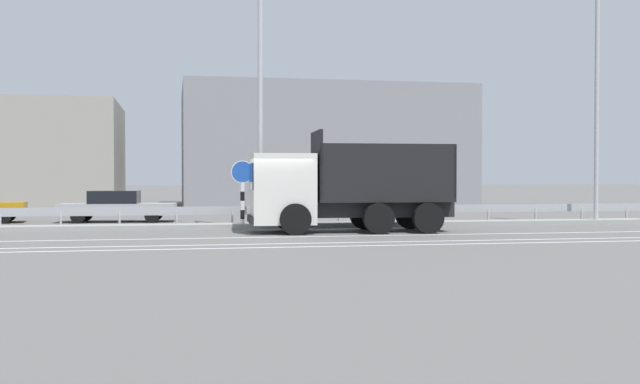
{
  "coord_description": "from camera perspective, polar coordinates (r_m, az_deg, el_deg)",
  "views": [
    {
      "loc": [
        -3.22,
        -25.1,
        1.89
      ],
      "look_at": [
        1.94,
        1.39,
        1.36
      ],
      "focal_mm": 42.0,
      "sensor_mm": 36.0,
      "label": 1
    }
  ],
  "objects": [
    {
      "name": "street_lamp_2",
      "position": [
        32.47,
        20.45,
        7.82
      ],
      "size": [
        0.71,
        1.82,
        10.54
      ],
      "color": "#ADADB2",
      "rests_on": "ground_plane"
    },
    {
      "name": "lane_strip_1",
      "position": [
        21.99,
        4.99,
        -3.81
      ],
      "size": [
        57.28,
        0.16,
        0.01
      ],
      "primitive_type": "cube",
      "color": "silver",
      "rests_on": "ground_plane"
    },
    {
      "name": "median_guardrail",
      "position": [
        29.02,
        -4.64,
        -1.49
      ],
      "size": [
        57.28,
        0.09,
        0.78
      ],
      "color": "#9EA0A5",
      "rests_on": "ground_plane"
    },
    {
      "name": "lane_strip_0",
      "position": [
        24.26,
        3.45,
        -3.34
      ],
      "size": [
        57.28,
        0.16,
        0.01
      ],
      "primitive_type": "cube",
      "color": "silver",
      "rests_on": "ground_plane"
    },
    {
      "name": "lane_strip_2",
      "position": [
        20.97,
        5.8,
        -4.05
      ],
      "size": [
        57.28,
        0.16,
        0.01
      ],
      "primitive_type": "cube",
      "color": "silver",
      "rests_on": "ground_plane"
    },
    {
      "name": "median_island",
      "position": [
        28.0,
        -4.4,
        -2.57
      ],
      "size": [
        31.5,
        1.1,
        0.18
      ],
      "primitive_type": "cube",
      "color": "gray",
      "rests_on": "ground_plane"
    },
    {
      "name": "ground_plane",
      "position": [
        25.38,
        -3.7,
        -3.15
      ],
      "size": [
        320.0,
        320.0,
        0.0
      ],
      "primitive_type": "plane",
      "color": "#605E5B"
    },
    {
      "name": "dump_truck",
      "position": [
        25.77,
        0.32,
        -0.09
      ],
      "size": [
        7.13,
        2.87,
        3.48
      ],
      "rotation": [
        0.0,
        0.0,
        1.53
      ],
      "color": "silver",
      "rests_on": "ground_plane"
    },
    {
      "name": "background_building_1",
      "position": [
        50.99,
        -0.0,
        3.37
      ],
      "size": [
        18.44,
        11.77,
        7.8
      ],
      "primitive_type": "cube",
      "color": "gray",
      "rests_on": "ground_plane"
    },
    {
      "name": "background_building_0",
      "position": [
        51.23,
        -22.46,
        2.61
      ],
      "size": [
        13.36,
        10.49,
        6.6
      ],
      "primitive_type": "cube",
      "color": "gray",
      "rests_on": "ground_plane"
    },
    {
      "name": "street_lamp_1",
      "position": [
        27.9,
        -4.53,
        9.19
      ],
      "size": [
        0.7,
        2.76,
        10.5
      ],
      "color": "#ADADB2",
      "rests_on": "ground_plane"
    },
    {
      "name": "median_road_sign",
      "position": [
        27.87,
        -5.93,
        0.04
      ],
      "size": [
        0.84,
        0.16,
        2.52
      ],
      "color": "white",
      "rests_on": "ground_plane"
    },
    {
      "name": "parked_car_3",
      "position": [
        32.85,
        -15.21,
        -1.04
      ],
      "size": [
        4.92,
        2.1,
        1.33
      ],
      "rotation": [
        0.0,
        0.0,
        -1.64
      ],
      "color": "#A3A3A8",
      "rests_on": "ground_plane"
    }
  ]
}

